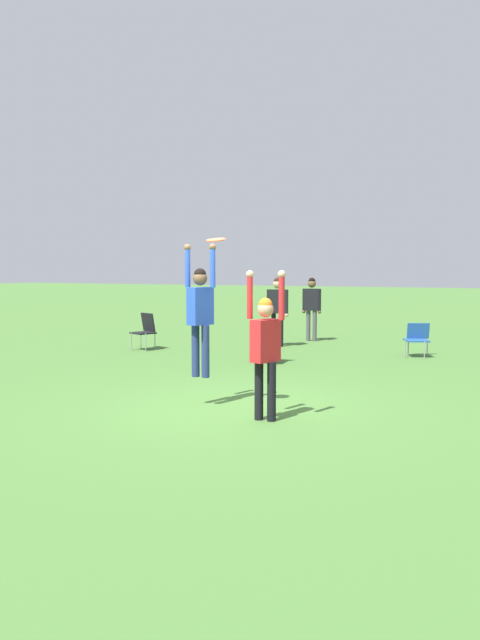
% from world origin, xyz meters
% --- Properties ---
extents(ground_plane, '(120.00, 120.00, 0.00)m').
position_xyz_m(ground_plane, '(0.00, 0.00, 0.00)').
color(ground_plane, '#477533').
extents(person_jumping, '(0.52, 0.42, 1.98)m').
position_xyz_m(person_jumping, '(-0.47, -0.06, 1.47)').
color(person_jumping, navy).
rests_on(person_jumping, ground_plane).
extents(person_defending, '(0.56, 0.45, 2.02)m').
position_xyz_m(person_defending, '(0.75, -0.51, 1.06)').
color(person_defending, black).
rests_on(person_defending, ground_plane).
extents(frisbee, '(0.27, 0.27, 0.07)m').
position_xyz_m(frisbee, '(-0.06, -0.36, 2.44)').
color(frisbee, '#E04C23').
extents(camping_chair_0, '(0.55, 0.58, 0.84)m').
position_xyz_m(camping_chair_0, '(-1.12, 4.30, 0.50)').
color(camping_chair_0, gray).
rests_on(camping_chair_0, ground_plane).
extents(camping_chair_1, '(0.65, 0.71, 0.92)m').
position_xyz_m(camping_chair_1, '(-4.78, 5.08, 0.53)').
color(camping_chair_1, gray).
rests_on(camping_chair_1, ground_plane).
extents(camping_chair_3, '(0.67, 0.72, 0.77)m').
position_xyz_m(camping_chair_3, '(1.66, 6.64, 0.45)').
color(camping_chair_3, gray).
rests_on(camping_chair_3, ground_plane).
extents(person_spectator_near, '(0.62, 0.32, 1.81)m').
position_xyz_m(person_spectator_near, '(-1.97, 7.03, 1.10)').
color(person_spectator_near, black).
rests_on(person_spectator_near, ground_plane).
extents(person_spectator_far, '(0.57, 0.27, 1.79)m').
position_xyz_m(person_spectator_far, '(-1.53, 8.57, 1.08)').
color(person_spectator_far, '#4C4C51').
rests_on(person_spectator_far, ground_plane).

